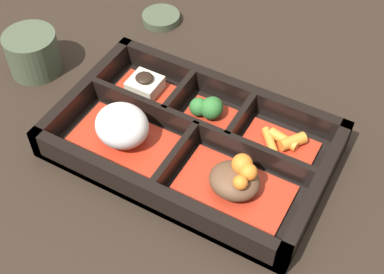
{
  "coord_description": "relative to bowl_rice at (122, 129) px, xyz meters",
  "views": [
    {
      "loc": [
        -0.2,
        0.37,
        0.51
      ],
      "look_at": [
        0.0,
        0.0,
        0.03
      ],
      "focal_mm": 50.0,
      "sensor_mm": 36.0,
      "label": 1
    }
  ],
  "objects": [
    {
      "name": "tea_cup",
      "position": [
        0.19,
        -0.06,
        -0.0
      ],
      "size": [
        0.07,
        0.07,
        0.06
      ],
      "color": "#424C38",
      "rests_on": "ground_plane"
    },
    {
      "name": "bento_rim",
      "position": [
        -0.07,
        -0.04,
        -0.01
      ],
      "size": [
        0.33,
        0.2,
        0.04
      ],
      "color": "black",
      "rests_on": "ground_plane"
    },
    {
      "name": "bowl_stew",
      "position": [
        -0.15,
        -0.0,
        -0.01
      ],
      "size": [
        0.13,
        0.08,
        0.05
      ],
      "color": "#B22D19",
      "rests_on": "bento_base"
    },
    {
      "name": "bowl_tofu",
      "position": [
        0.02,
        -0.09,
        -0.01
      ],
      "size": [
        0.08,
        0.05,
        0.03
      ],
      "color": "#B22D19",
      "rests_on": "bento_base"
    },
    {
      "name": "bowl_rice",
      "position": [
        0.0,
        0.0,
        0.0
      ],
      "size": [
        0.13,
        0.08,
        0.06
      ],
      "color": "#B22D19",
      "rests_on": "bento_base"
    },
    {
      "name": "bowl_greens",
      "position": [
        -0.07,
        -0.09,
        -0.01
      ],
      "size": [
        0.07,
        0.05,
        0.03
      ],
      "color": "#B22D19",
      "rests_on": "bento_base"
    },
    {
      "name": "bento_base",
      "position": [
        -0.07,
        -0.04,
        -0.03
      ],
      "size": [
        0.33,
        0.2,
        0.01
      ],
      "color": "black",
      "rests_on": "ground_plane"
    },
    {
      "name": "bowl_carrots",
      "position": [
        -0.17,
        -0.09,
        -0.02
      ],
      "size": [
        0.09,
        0.05,
        0.02
      ],
      "color": "#B22D19",
      "rests_on": "bento_base"
    },
    {
      "name": "sauce_dish",
      "position": [
        0.09,
        -0.24,
        -0.03
      ],
      "size": [
        0.06,
        0.06,
        0.01
      ],
      "color": "#424C38",
      "rests_on": "ground_plane"
    },
    {
      "name": "ground_plane",
      "position": [
        -0.07,
        -0.04,
        -0.04
      ],
      "size": [
        3.0,
        3.0,
        0.0
      ],
      "primitive_type": "plane",
      "color": "black"
    }
  ]
}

